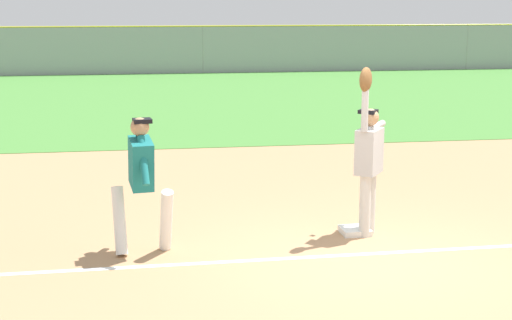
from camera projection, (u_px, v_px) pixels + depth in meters
The scene contains 11 objects.
ground_plane at pixel (370, 260), 9.21m from camera, with size 75.02×75.02×0.00m, color tan.
outfield_grass at pixel (225, 97), 24.65m from camera, with size 48.38×17.06×0.01m, color #478438.
chalk_foul_line at pixel (44, 272), 8.80m from camera, with size 12.00×0.10×0.01m, color white.
first_base at pixel (355, 231), 10.26m from camera, with size 0.38×0.38×0.08m, color white.
fielder at pixel (369, 154), 9.98m from camera, with size 0.62×0.79×2.28m.
runner at pixel (141, 176), 9.27m from camera, with size 0.79×0.85×1.72m.
baseball at pixel (364, 106), 10.20m from camera, with size 0.07×0.07×0.07m, color white.
outfield_fence at pixel (203, 49), 32.69m from camera, with size 48.46×0.08×2.06m.
parked_car_black at pixel (87, 55), 34.46m from camera, with size 4.51×2.34×1.25m.
parked_car_white at pixel (204, 54), 35.27m from camera, with size 4.42×2.15×1.25m.
parked_car_green at pixel (301, 53), 35.99m from camera, with size 4.56×2.43×1.25m.
Camera 1 is at (-2.70, -8.44, 3.11)m, focal length 52.96 mm.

